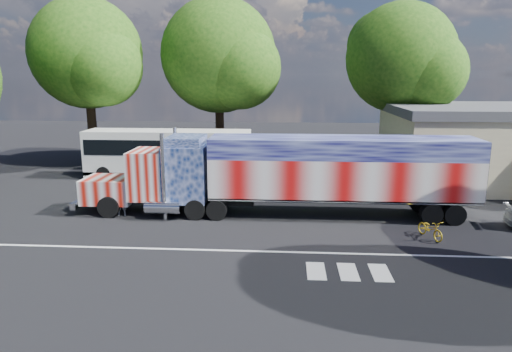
# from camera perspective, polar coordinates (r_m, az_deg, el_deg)

# --- Properties ---
(ground) EXTENTS (100.00, 100.00, 0.00)m
(ground) POSITION_cam_1_polar(r_m,az_deg,el_deg) (22.21, -0.52, -6.48)
(ground) COLOR black
(lane_markings) EXTENTS (30.00, 2.67, 0.01)m
(lane_markings) POSITION_cam_1_polar(r_m,az_deg,el_deg) (18.63, 3.92, -10.34)
(lane_markings) COLOR silver
(lane_markings) RESTS_ON ground
(semi_truck) EXTENTS (20.80, 3.29, 4.43)m
(semi_truck) POSITION_cam_1_polar(r_m,az_deg,el_deg) (23.71, 4.46, 0.44)
(semi_truck) COLOR black
(semi_truck) RESTS_ON ground
(coach_bus) EXTENTS (11.67, 2.72, 3.40)m
(coach_bus) POSITION_cam_1_polar(r_m,az_deg,el_deg) (33.15, -10.89, 2.81)
(coach_bus) COLOR silver
(coach_bus) RESTS_ON ground
(woman) EXTENTS (0.68, 0.53, 1.66)m
(woman) POSITION_cam_1_polar(r_m,az_deg,el_deg) (24.85, -16.48, -2.93)
(woman) COLOR slate
(woman) RESTS_ON ground
(bicycle) EXTENTS (1.14, 1.75, 0.87)m
(bicycle) POSITION_cam_1_polar(r_m,az_deg,el_deg) (22.18, 20.96, -6.18)
(bicycle) COLOR gold
(bicycle) RESTS_ON ground
(tree_ne_a) EXTENTS (8.62, 8.21, 12.57)m
(tree_ne_a) POSITION_cam_1_polar(r_m,az_deg,el_deg) (36.93, 17.87, 13.78)
(tree_ne_a) COLOR black
(tree_ne_a) RESTS_ON ground
(tree_nw_a) EXTENTS (8.82, 8.40, 13.03)m
(tree_nw_a) POSITION_cam_1_polar(r_m,az_deg,el_deg) (38.21, -20.26, 14.10)
(tree_nw_a) COLOR black
(tree_nw_a) RESTS_ON ground
(tree_n_mid) EXTENTS (9.68, 9.22, 13.36)m
(tree_n_mid) POSITION_cam_1_polar(r_m,az_deg,el_deg) (38.05, -4.47, 14.71)
(tree_n_mid) COLOR black
(tree_n_mid) RESTS_ON ground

